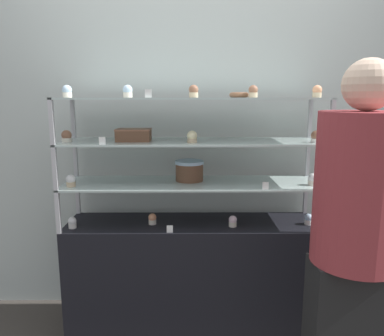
# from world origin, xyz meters

# --- Properties ---
(ground_plane) EXTENTS (20.00, 20.00, 0.00)m
(ground_plane) POSITION_xyz_m (0.00, 0.00, 0.00)
(ground_plane) COLOR #38332D
(back_wall) EXTENTS (8.00, 0.05, 2.60)m
(back_wall) POSITION_xyz_m (0.00, 0.35, 1.30)
(back_wall) COLOR #A8B2AD
(back_wall) RESTS_ON ground_plane
(display_base) EXTENTS (1.57, 0.41, 0.72)m
(display_base) POSITION_xyz_m (0.00, 0.00, 0.36)
(display_base) COLOR black
(display_base) RESTS_ON ground_plane
(display_riser_lower) EXTENTS (1.57, 0.41, 0.26)m
(display_riser_lower) POSITION_xyz_m (0.00, 0.00, 0.97)
(display_riser_lower) COLOR #B7B7BC
(display_riser_lower) RESTS_ON display_base
(display_riser_middle) EXTENTS (1.57, 0.41, 0.26)m
(display_riser_middle) POSITION_xyz_m (0.00, 0.00, 1.23)
(display_riser_middle) COLOR #B7B7BC
(display_riser_middle) RESTS_ON display_riser_lower
(display_riser_upper) EXTENTS (1.57, 0.41, 0.26)m
(display_riser_upper) POSITION_xyz_m (0.00, 0.00, 1.49)
(display_riser_upper) COLOR #B7B7BC
(display_riser_upper) RESTS_ON display_riser_middle
(layer_cake_centerpiece) EXTENTS (0.18, 0.18, 0.13)m
(layer_cake_centerpiece) POSITION_xyz_m (-0.02, 0.05, 1.05)
(layer_cake_centerpiece) COLOR brown
(layer_cake_centerpiece) RESTS_ON display_riser_lower
(sheet_cake_frosted) EXTENTS (0.21, 0.14, 0.07)m
(sheet_cake_frosted) POSITION_xyz_m (-0.35, -0.01, 1.28)
(sheet_cake_frosted) COLOR brown
(sheet_cake_frosted) RESTS_ON display_riser_middle
(cupcake_0) EXTENTS (0.05, 0.05, 0.07)m
(cupcake_0) POSITION_xyz_m (-0.72, -0.10, 0.76)
(cupcake_0) COLOR white
(cupcake_0) RESTS_ON display_base
(cupcake_1) EXTENTS (0.05, 0.05, 0.07)m
(cupcake_1) POSITION_xyz_m (-0.25, -0.03, 0.76)
(cupcake_1) COLOR beige
(cupcake_1) RESTS_ON display_base
(cupcake_2) EXTENTS (0.05, 0.05, 0.07)m
(cupcake_2) POSITION_xyz_m (0.25, -0.08, 0.76)
(cupcake_2) COLOR beige
(cupcake_2) RESTS_ON display_base
(cupcake_3) EXTENTS (0.05, 0.05, 0.07)m
(cupcake_3) POSITION_xyz_m (0.72, -0.04, 0.76)
(cupcake_3) COLOR white
(cupcake_3) RESTS_ON display_base
(price_tag_0) EXTENTS (0.04, 0.00, 0.04)m
(price_tag_0) POSITION_xyz_m (-0.13, -0.19, 0.75)
(price_tag_0) COLOR white
(price_tag_0) RESTS_ON display_base
(cupcake_4) EXTENTS (0.06, 0.06, 0.07)m
(cupcake_4) POSITION_xyz_m (-0.72, -0.11, 1.02)
(cupcake_4) COLOR #CCB28C
(cupcake_4) RESTS_ON display_riser_lower
(cupcake_5) EXTENTS (0.06, 0.06, 0.07)m
(cupcake_5) POSITION_xyz_m (0.72, -0.08, 1.02)
(cupcake_5) COLOR beige
(cupcake_5) RESTS_ON display_riser_lower
(price_tag_1) EXTENTS (0.04, 0.00, 0.04)m
(price_tag_1) POSITION_xyz_m (0.42, -0.19, 1.01)
(price_tag_1) COLOR white
(price_tag_1) RESTS_ON display_riser_lower
(cupcake_6) EXTENTS (0.06, 0.06, 0.07)m
(cupcake_6) POSITION_xyz_m (-0.74, -0.06, 1.28)
(cupcake_6) COLOR beige
(cupcake_6) RESTS_ON display_riser_middle
(cupcake_7) EXTENTS (0.06, 0.06, 0.07)m
(cupcake_7) POSITION_xyz_m (0.00, -0.09, 1.28)
(cupcake_7) COLOR #CCB28C
(cupcake_7) RESTS_ON display_riser_middle
(cupcake_8) EXTENTS (0.06, 0.06, 0.07)m
(cupcake_8) POSITION_xyz_m (0.72, -0.10, 1.28)
(cupcake_8) COLOR white
(cupcake_8) RESTS_ON display_riser_middle
(price_tag_2) EXTENTS (0.04, 0.00, 0.04)m
(price_tag_2) POSITION_xyz_m (-0.50, -0.19, 1.26)
(price_tag_2) COLOR white
(price_tag_2) RESTS_ON display_riser_middle
(cupcake_9) EXTENTS (0.05, 0.05, 0.07)m
(cupcake_9) POSITION_xyz_m (-0.72, -0.06, 1.54)
(cupcake_9) COLOR beige
(cupcake_9) RESTS_ON display_riser_upper
(cupcake_10) EXTENTS (0.05, 0.05, 0.07)m
(cupcake_10) POSITION_xyz_m (-0.37, -0.09, 1.54)
(cupcake_10) COLOR beige
(cupcake_10) RESTS_ON display_riser_upper
(cupcake_11) EXTENTS (0.05, 0.05, 0.07)m
(cupcake_11) POSITION_xyz_m (0.01, -0.10, 1.54)
(cupcake_11) COLOR #CCB28C
(cupcake_11) RESTS_ON display_riser_upper
(cupcake_12) EXTENTS (0.05, 0.05, 0.07)m
(cupcake_12) POSITION_xyz_m (0.36, -0.05, 1.54)
(cupcake_12) COLOR #CCB28C
(cupcake_12) RESTS_ON display_riser_upper
(cupcake_13) EXTENTS (0.05, 0.05, 0.07)m
(cupcake_13) POSITION_xyz_m (0.72, -0.06, 1.54)
(cupcake_13) COLOR #CCB28C
(cupcake_13) RESTS_ON display_riser_upper
(price_tag_3) EXTENTS (0.04, 0.00, 0.04)m
(price_tag_3) POSITION_xyz_m (-0.24, -0.19, 1.52)
(price_tag_3) COLOR white
(price_tag_3) RESTS_ON display_riser_upper
(donut_glazed) EXTENTS (0.12, 0.12, 0.03)m
(donut_glazed) POSITION_xyz_m (0.28, 0.01, 1.52)
(donut_glazed) COLOR brown
(donut_glazed) RESTS_ON display_riser_upper
(customer_figure) EXTENTS (0.39, 0.39, 1.66)m
(customer_figure) POSITION_xyz_m (0.73, -0.68, 0.89)
(customer_figure) COLOR black
(customer_figure) RESTS_ON ground_plane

